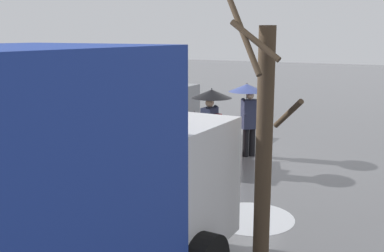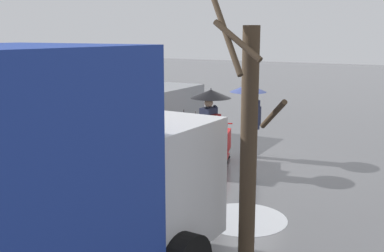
{
  "view_description": "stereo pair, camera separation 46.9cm",
  "coord_description": "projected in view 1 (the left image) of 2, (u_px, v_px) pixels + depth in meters",
  "views": [
    {
      "loc": [
        -5.07,
        12.18,
        3.49
      ],
      "look_at": [
        0.75,
        1.37,
        1.05
      ],
      "focal_mm": 43.33,
      "sensor_mm": 36.0,
      "label": 1
    },
    {
      "loc": [
        -5.48,
        11.95,
        3.49
      ],
      "look_at": [
        0.75,
        1.37,
        1.05
      ],
      "focal_mm": 43.33,
      "sensor_mm": 36.0,
      "label": 2
    }
  ],
  "objects": [
    {
      "name": "slush_patch_mid_street",
      "position": [
        171.0,
        184.0,
        10.94
      ],
      "size": [
        1.54,
        1.54,
        0.01
      ],
      "primitive_type": "cylinder",
      "color": "#999BA0",
      "rests_on": "ground"
    },
    {
      "name": "slush_patch_near_cluster",
      "position": [
        168.0,
        136.0,
        16.18
      ],
      "size": [
        2.55,
        2.55,
        0.01
      ],
      "primitive_type": "cylinder",
      "color": "#ADAFB5",
      "rests_on": "ground"
    },
    {
      "name": "shopping_cart_vendor",
      "position": [
        220.0,
        141.0,
        12.87
      ],
      "size": [
        0.79,
        0.96,
        1.04
      ],
      "color": "red",
      "rests_on": "ground"
    },
    {
      "name": "ground_plane",
      "position": [
        237.0,
        155.0,
        13.56
      ],
      "size": [
        90.0,
        90.0,
        0.0
      ],
      "primitive_type": "plane",
      "color": "#5B5B5E"
    },
    {
      "name": "cargo_van_parked_right",
      "position": [
        132.0,
        110.0,
        14.34
      ],
      "size": [
        2.34,
        5.41,
        2.6
      ],
      "color": "gray",
      "rests_on": "ground"
    },
    {
      "name": "slush_patch_under_van",
      "position": [
        251.0,
        218.0,
        8.95
      ],
      "size": [
        1.67,
        1.67,
        0.01
      ],
      "primitive_type": "cylinder",
      "color": "silver",
      "rests_on": "ground"
    },
    {
      "name": "hand_dolly_boxes",
      "position": [
        182.0,
        134.0,
        13.37
      ],
      "size": [
        0.6,
        0.76,
        1.32
      ],
      "color": "#515156",
      "rests_on": "ground"
    },
    {
      "name": "pedestrian_black_side",
      "position": [
        248.0,
        102.0,
        13.17
      ],
      "size": [
        1.04,
        1.04,
        2.15
      ],
      "color": "black",
      "rests_on": "ground"
    },
    {
      "name": "pedestrian_pink_side",
      "position": [
        211.0,
        111.0,
        11.82
      ],
      "size": [
        1.04,
        1.04,
        2.15
      ],
      "color": "black",
      "rests_on": "ground"
    },
    {
      "name": "bare_tree_near",
      "position": [
        263.0,
        146.0,
        6.6
      ],
      "size": [
        1.14,
        1.14,
        4.02
      ],
      "color": "#423323",
      "rests_on": "ground"
    }
  ]
}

